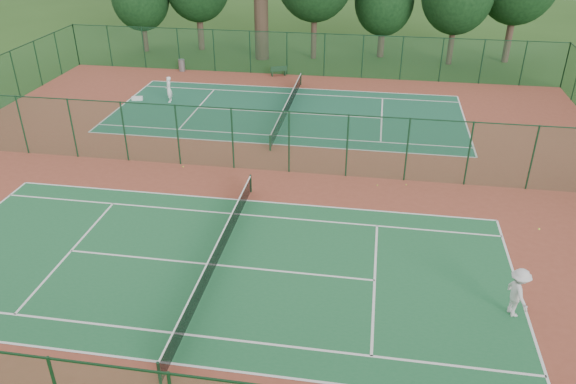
% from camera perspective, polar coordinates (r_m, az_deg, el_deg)
% --- Properties ---
extents(ground, '(120.00, 120.00, 0.00)m').
position_cam_1_polar(ground, '(30.81, -2.73, 2.26)').
color(ground, '#244A17').
rests_on(ground, ground).
extents(red_pad, '(40.00, 36.00, 0.01)m').
position_cam_1_polar(red_pad, '(30.80, -2.73, 2.27)').
color(red_pad, brown).
rests_on(red_pad, ground).
extents(court_near, '(23.77, 10.97, 0.01)m').
position_cam_1_polar(court_near, '(23.30, -7.24, -7.38)').
color(court_near, '#1F6437').
rests_on(court_near, red_pad).
extents(court_far, '(23.77, 10.97, 0.01)m').
position_cam_1_polar(court_far, '(38.94, -0.03, 8.04)').
color(court_far, '#1D5C40').
rests_on(court_far, red_pad).
extents(fence_north, '(40.00, 0.09, 3.50)m').
position_cam_1_polar(fence_north, '(46.92, 1.79, 13.81)').
color(fence_north, '#174529').
rests_on(fence_north, ground).
extents(fence_divider, '(40.00, 0.09, 3.50)m').
position_cam_1_polar(fence_divider, '(30.07, -2.80, 5.27)').
color(fence_divider, '#174728').
rests_on(fence_divider, ground).
extents(tennis_net_near, '(0.10, 12.90, 0.97)m').
position_cam_1_polar(tennis_net_near, '(23.00, -7.31, -6.31)').
color(tennis_net_near, '#13351F').
rests_on(tennis_net_near, ground).
extents(tennis_net_far, '(0.10, 12.90, 0.97)m').
position_cam_1_polar(tennis_net_far, '(38.76, -0.03, 8.78)').
color(tennis_net_far, '#153B21').
rests_on(tennis_net_far, ground).
extents(player_near, '(1.07, 1.41, 1.94)m').
position_cam_1_polar(player_near, '(21.72, 22.32, -9.43)').
color(player_near, silver).
rests_on(player_near, court_near).
extents(player_far, '(0.57, 0.75, 1.84)m').
position_cam_1_polar(player_far, '(41.69, -12.01, 10.16)').
color(player_far, white).
rests_on(player_far, court_far).
extents(trash_bin, '(0.69, 0.69, 0.98)m').
position_cam_1_polar(trash_bin, '(49.30, -10.74, 12.54)').
color(trash_bin, slate).
rests_on(trash_bin, red_pad).
extents(bench, '(1.40, 0.89, 0.84)m').
position_cam_1_polar(bench, '(47.11, -0.97, 12.22)').
color(bench, '#11321A').
rests_on(bench, red_pad).
extents(kit_bag, '(0.81, 0.44, 0.29)m').
position_cam_1_polar(kit_bag, '(42.81, -15.07, 9.17)').
color(kit_bag, white).
rests_on(kit_bag, red_pad).
extents(stray_ball_a, '(0.07, 0.07, 0.07)m').
position_cam_1_polar(stray_ball_a, '(29.42, 9.06, 0.68)').
color(stray_ball_a, '#B0CC2F').
rests_on(stray_ball_a, red_pad).
extents(stray_ball_b, '(0.06, 0.06, 0.06)m').
position_cam_1_polar(stray_ball_b, '(29.76, 11.91, 0.73)').
color(stray_ball_b, '#B8D431').
rests_on(stray_ball_b, red_pad).
extents(stray_ball_c, '(0.07, 0.07, 0.07)m').
position_cam_1_polar(stray_ball_c, '(31.58, -10.61, 2.56)').
color(stray_ball_c, '#C3DA32').
rests_on(stray_ball_c, red_pad).
extents(evergreen_row, '(39.00, 5.00, 12.00)m').
position_cam_1_polar(evergreen_row, '(53.32, 3.23, 13.61)').
color(evergreen_row, black).
rests_on(evergreen_row, ground).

